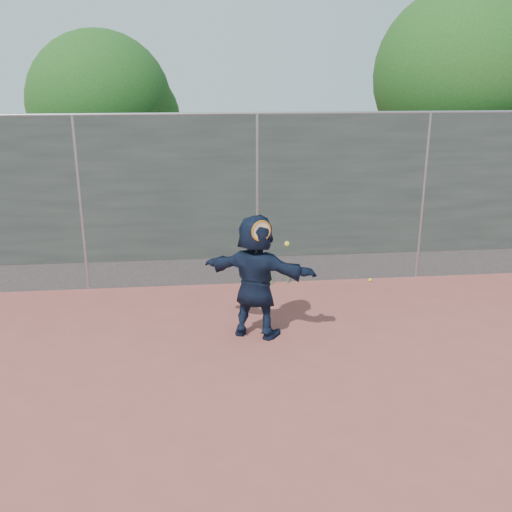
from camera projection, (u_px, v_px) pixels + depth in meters
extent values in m
plane|color=#9E4C42|center=(288.00, 380.00, 7.08)|extent=(80.00, 80.00, 0.00)
imported|color=#131D34|center=(256.00, 276.00, 8.05)|extent=(1.74, 1.19, 1.80)
sphere|color=yellow|center=(370.00, 280.00, 10.41)|extent=(0.07, 0.07, 0.07)
cube|color=#38423D|center=(257.00, 188.00, 9.86)|extent=(20.00, 0.04, 2.50)
cube|color=slate|center=(257.00, 269.00, 10.31)|extent=(20.00, 0.03, 0.50)
cylinder|color=gray|center=(257.00, 113.00, 9.47)|extent=(20.00, 0.05, 0.05)
cylinder|color=gray|center=(81.00, 206.00, 9.63)|extent=(0.06, 0.06, 3.00)
cylinder|color=gray|center=(257.00, 202.00, 9.93)|extent=(0.06, 0.06, 3.00)
cylinder|color=gray|center=(423.00, 198.00, 10.24)|extent=(0.06, 0.06, 3.00)
torus|color=orange|center=(261.00, 231.00, 7.65)|extent=(0.28, 0.13, 0.29)
cylinder|color=beige|center=(261.00, 231.00, 7.65)|extent=(0.24, 0.10, 0.25)
cylinder|color=black|center=(257.00, 245.00, 7.72)|extent=(0.07, 0.13, 0.33)
sphere|color=yellow|center=(287.00, 244.00, 7.64)|extent=(0.07, 0.07, 0.07)
cylinder|color=#382314|center=(449.00, 185.00, 12.53)|extent=(0.28, 0.28, 2.60)
sphere|color=#23561C|center=(461.00, 76.00, 11.83)|extent=(3.60, 3.60, 3.60)
sphere|color=#23561C|center=(487.00, 93.00, 12.20)|extent=(2.52, 2.52, 2.52)
cylinder|color=#382314|center=(108.00, 194.00, 12.59)|extent=(0.28, 0.28, 2.20)
sphere|color=#23561C|center=(100.00, 104.00, 12.00)|extent=(3.00, 3.00, 3.00)
sphere|color=#23561C|center=(131.00, 117.00, 12.34)|extent=(2.10, 2.10, 2.10)
cone|color=#387226|center=(272.00, 277.00, 10.26)|extent=(0.03, 0.03, 0.26)
cone|color=#387226|center=(288.00, 275.00, 10.31)|extent=(0.03, 0.03, 0.30)
cone|color=#387226|center=(252.00, 280.00, 10.21)|extent=(0.03, 0.03, 0.22)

